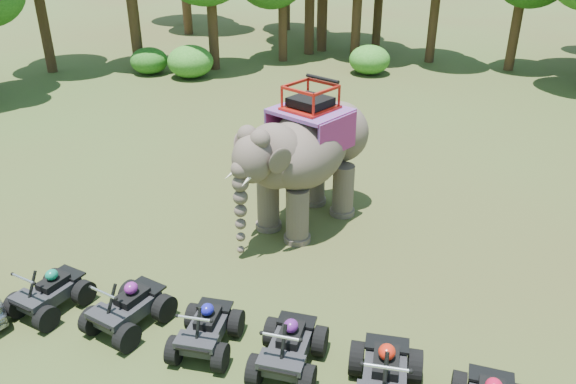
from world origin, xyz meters
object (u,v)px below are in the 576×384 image
atv_0 (49,287)px  atv_2 (206,324)px  elephant (307,155)px  atv_4 (385,371)px  atv_1 (127,302)px  atv_3 (289,342)px

atv_0 → atv_2: atv_2 is taller
elephant → atv_4: size_ratio=2.61×
elephant → atv_1: 6.04m
atv_2 → elephant: bearing=80.0°
atv_0 → atv_1: bearing=12.4°
atv_0 → atv_2: bearing=10.3°
atv_1 → atv_4: 5.36m
atv_4 → atv_0: bearing=171.4°
atv_2 → atv_3: atv_3 is taller
atv_1 → elephant: bearing=81.2°
atv_0 → atv_3: (5.43, 0.27, 0.04)m
atv_1 → atv_2: (1.81, 0.02, -0.03)m
atv_0 → atv_2: size_ratio=0.99×
elephant → atv_2: elephant is taller
elephant → atv_1: bearing=-88.8°
atv_4 → atv_2: bearing=169.6°
atv_0 → atv_2: (3.72, 0.18, 0.00)m
atv_1 → atv_2: size_ratio=1.06×
atv_0 → atv_4: atv_4 is taller
atv_2 → atv_4: 3.55m
atv_0 → elephant: bearing=64.0°
atv_1 → atv_3: atv_3 is taller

